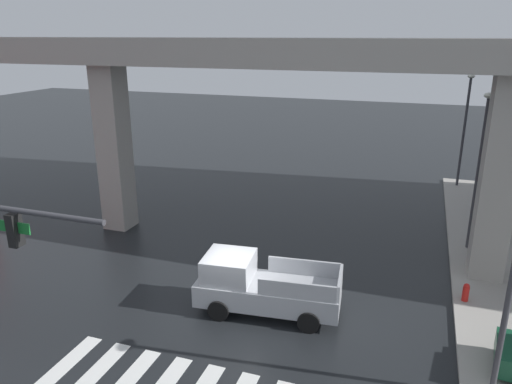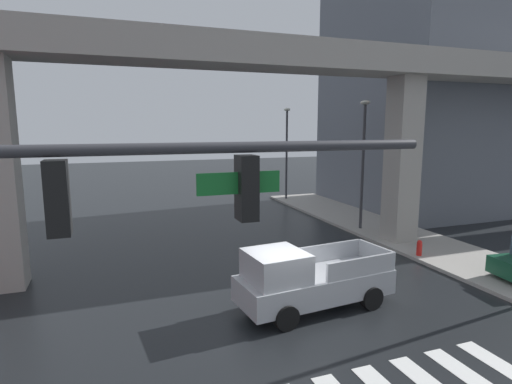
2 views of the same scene
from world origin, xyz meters
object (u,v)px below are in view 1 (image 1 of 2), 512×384
object	(u,v)px
street_lamp_far_north	(466,118)
fire_hydrant	(466,294)
street_lamp_mid_block	(481,155)
pickup_truck	(260,286)

from	to	relation	value
street_lamp_far_north	fire_hydrant	xyz separation A→B (m)	(-0.40, -15.42, -4.13)
street_lamp_mid_block	street_lamp_far_north	bearing A→B (deg)	90.00
street_lamp_mid_block	street_lamp_far_north	size ratio (longest dim) A/B	1.00
street_lamp_mid_block	street_lamp_far_north	xyz separation A→B (m)	(0.00, 10.28, 0.00)
pickup_truck	street_lamp_mid_block	bearing A→B (deg)	47.18
street_lamp_far_north	fire_hydrant	distance (m)	15.97
street_lamp_far_north	pickup_truck	bearing A→B (deg)	-112.14
pickup_truck	fire_hydrant	size ratio (longest dim) A/B	6.19
pickup_truck	fire_hydrant	bearing A→B (deg)	22.36
pickup_truck	street_lamp_mid_block	xyz separation A→B (m)	(7.46, 8.05, 3.57)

